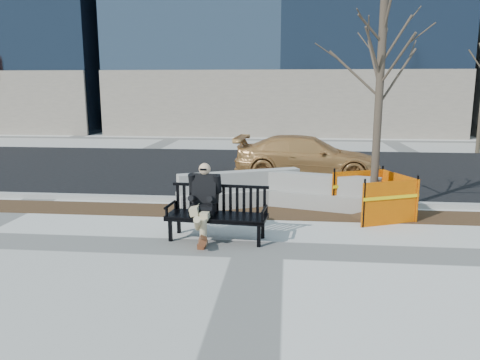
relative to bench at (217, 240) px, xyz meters
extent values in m
plane|color=beige|center=(0.86, -0.50, 0.00)|extent=(120.00, 120.00, 0.00)
cube|color=#47301C|center=(0.86, 2.10, 0.00)|extent=(40.00, 1.20, 0.02)
cube|color=black|center=(0.86, 8.30, 0.00)|extent=(60.00, 10.40, 0.01)
cube|color=#9E9B93|center=(0.86, 3.05, 0.06)|extent=(60.00, 0.25, 0.12)
imported|color=#B47D41|center=(2.03, 6.85, 0.00)|extent=(4.97, 2.38, 1.40)
camera|label=1|loc=(1.36, -8.86, 3.01)|focal=35.01mm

